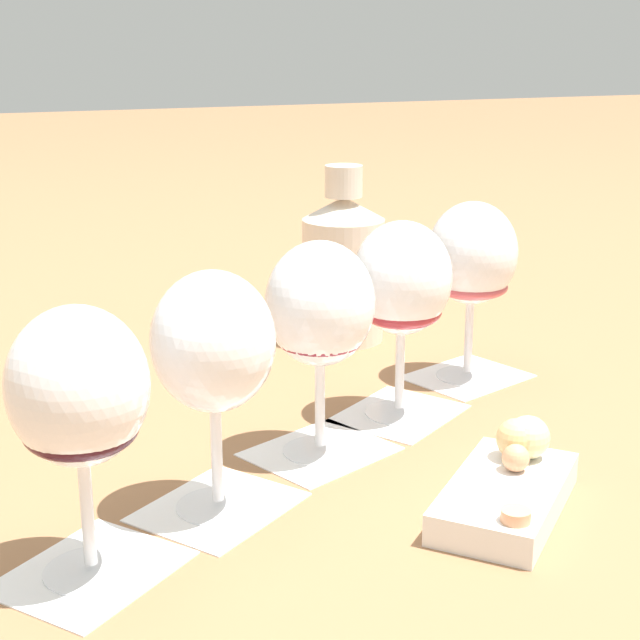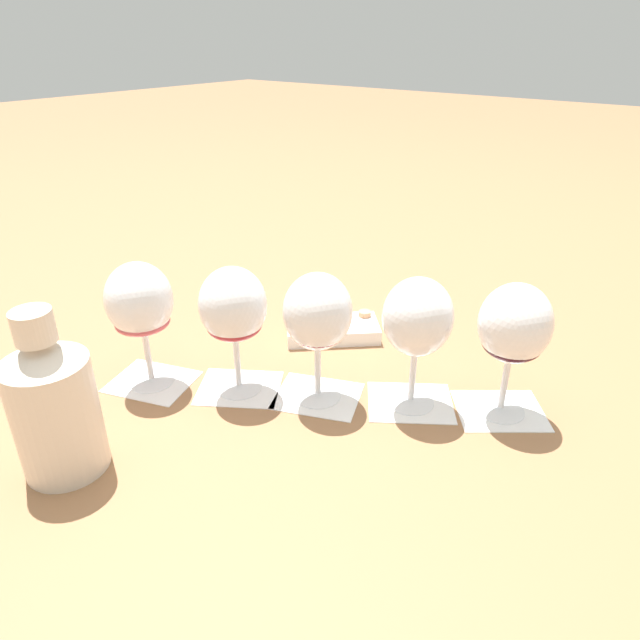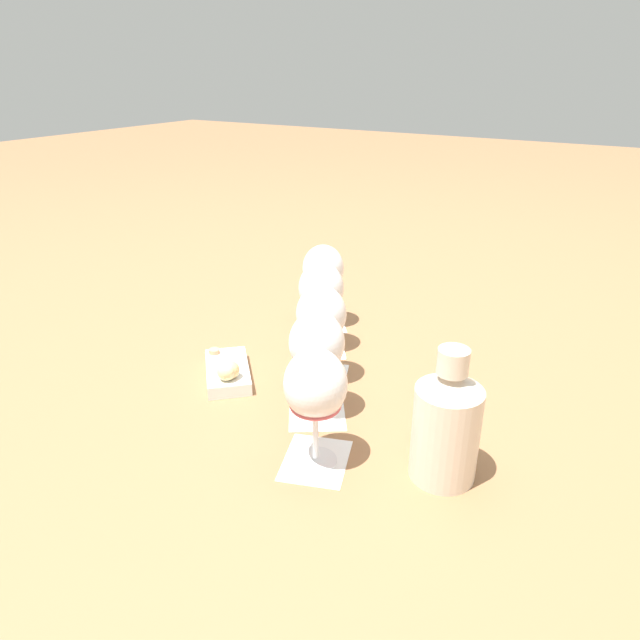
% 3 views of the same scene
% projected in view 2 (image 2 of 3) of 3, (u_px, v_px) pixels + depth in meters
% --- Properties ---
extents(ground_plane, '(8.00, 8.00, 0.00)m').
position_uv_depth(ground_plane, '(318.00, 397.00, 0.83)').
color(ground_plane, '#936642').
extents(tasting_card_0, '(0.14, 0.13, 0.00)m').
position_uv_depth(tasting_card_0, '(152.00, 381.00, 0.86)').
color(tasting_card_0, white).
rests_on(tasting_card_0, ground_plane).
extents(tasting_card_1, '(0.15, 0.15, 0.00)m').
position_uv_depth(tasting_card_1, '(239.00, 388.00, 0.84)').
color(tasting_card_1, white).
rests_on(tasting_card_1, ground_plane).
extents(tasting_card_2, '(0.15, 0.14, 0.00)m').
position_uv_depth(tasting_card_2, '(315.00, 396.00, 0.83)').
color(tasting_card_2, white).
rests_on(tasting_card_2, ground_plane).
extents(tasting_card_3, '(0.15, 0.15, 0.00)m').
position_uv_depth(tasting_card_3, '(410.00, 402.00, 0.81)').
color(tasting_card_3, white).
rests_on(tasting_card_3, ground_plane).
extents(tasting_card_4, '(0.15, 0.15, 0.00)m').
position_uv_depth(tasting_card_4, '(500.00, 410.00, 0.80)').
color(tasting_card_4, white).
rests_on(tasting_card_4, ground_plane).
extents(wine_glass_0, '(0.09, 0.09, 0.19)m').
position_uv_depth(wine_glass_0, '(140.00, 304.00, 0.80)').
color(wine_glass_0, white).
rests_on(wine_glass_0, tasting_card_0).
extents(wine_glass_1, '(0.09, 0.09, 0.19)m').
position_uv_depth(wine_glass_1, '(233.00, 310.00, 0.79)').
color(wine_glass_1, white).
rests_on(wine_glass_1, tasting_card_1).
extents(wine_glass_2, '(0.09, 0.09, 0.19)m').
position_uv_depth(wine_glass_2, '(315.00, 317.00, 0.77)').
color(wine_glass_2, white).
rests_on(wine_glass_2, tasting_card_2).
extents(wine_glass_3, '(0.09, 0.09, 0.19)m').
position_uv_depth(wine_glass_3, '(417.00, 322.00, 0.75)').
color(wine_glass_3, white).
rests_on(wine_glass_3, tasting_card_3).
extents(wine_glass_4, '(0.09, 0.09, 0.19)m').
position_uv_depth(wine_glass_4, '(514.00, 329.00, 0.74)').
color(wine_glass_4, white).
rests_on(wine_glass_4, tasting_card_4).
extents(ceramic_vase, '(0.10, 0.10, 0.21)m').
position_uv_depth(ceramic_vase, '(54.00, 404.00, 0.66)').
color(ceramic_vase, beige).
rests_on(ceramic_vase, ground_plane).
extents(snack_dish, '(0.17, 0.17, 0.06)m').
position_uv_depth(snack_dish, '(327.00, 326.00, 0.98)').
color(snack_dish, white).
rests_on(snack_dish, ground_plane).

